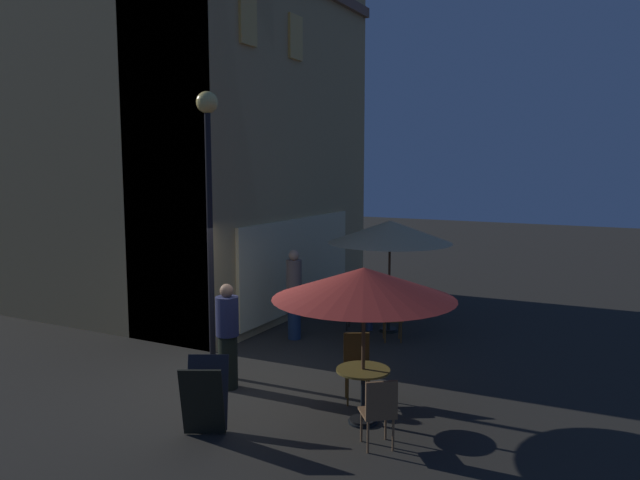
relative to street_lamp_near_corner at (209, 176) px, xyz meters
The scene contains 15 objects.
ground_plane 3.41m from the street_lamp_near_corner, 120.06° to the right, with size 60.00×60.00×0.00m, color #292722.
cafe_building 4.51m from the street_lamp_near_corner, 41.88° to the left, with size 6.97×7.00×8.52m.
street_lamp_near_corner is the anchor object (origin of this frame).
menu_sandwich_board 3.63m from the street_lamp_near_corner, 145.18° to the right, with size 0.84×0.79×0.96m.
cafe_table_0 5.12m from the street_lamp_near_corner, 22.87° to the right, with size 0.61×0.61×0.72m.
cafe_table_1 4.14m from the street_lamp_near_corner, 101.19° to the right, with size 0.74×0.74×0.77m.
patio_umbrella_0 4.41m from the street_lamp_near_corner, 22.87° to the right, with size 2.60×2.60×2.37m.
patio_umbrella_1 3.36m from the street_lamp_near_corner, 101.19° to the right, with size 2.48×2.48×2.17m.
cafe_chair_0 4.70m from the street_lamp_near_corner, 32.23° to the right, with size 0.53×0.53×0.92m.
cafe_chair_1 4.73m from the street_lamp_near_corner, 13.44° to the right, with size 0.51×0.51×0.86m.
cafe_chair_2 3.77m from the street_lamp_near_corner, 87.00° to the right, with size 0.53×0.53×1.01m.
cafe_chair_3 4.65m from the street_lamp_near_corner, 109.31° to the right, with size 0.57×0.57×0.91m.
patron_seated_0 4.70m from the street_lamp_near_corner, 15.23° to the right, with size 0.46×0.55×1.17m.
patron_standing_1 3.48m from the street_lamp_near_corner, ahead, with size 0.31×0.31×1.83m.
patron_standing_2 2.60m from the street_lamp_near_corner, 122.32° to the right, with size 0.36×0.36×1.68m.
Camera 1 is at (-7.64, -5.60, 3.54)m, focal length 34.23 mm.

